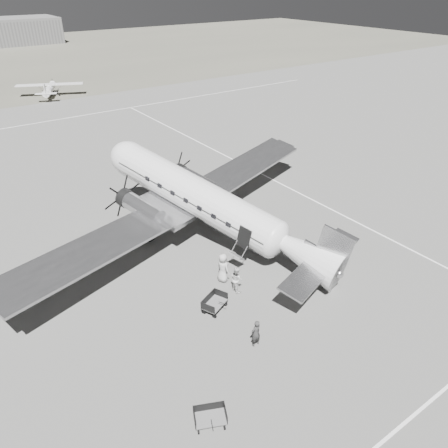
{
  "coord_description": "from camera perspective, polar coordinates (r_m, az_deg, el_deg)",
  "views": [
    {
      "loc": [
        -13.42,
        -19.29,
        16.7
      ],
      "look_at": [
        1.21,
        1.37,
        2.2
      ],
      "focal_mm": 35.0,
      "sensor_mm": 36.0,
      "label": 1
    }
  ],
  "objects": [
    {
      "name": "light_plane_right",
      "position": [
        76.39,
        -21.77,
        15.98
      ],
      "size": [
        12.69,
        11.72,
        2.12
      ],
      "primitive_type": null,
      "rotation": [
        0.0,
        0.0,
        -0.42
      ],
      "color": "silver",
      "rests_on": "ground"
    },
    {
      "name": "baggage_cart_far",
      "position": [
        20.2,
        -1.82,
        -23.98
      ],
      "size": [
        1.74,
        1.53,
        0.82
      ],
      "primitive_type": null,
      "rotation": [
        0.0,
        0.0,
        -0.43
      ],
      "color": "slate",
      "rests_on": "ground"
    },
    {
      "name": "baggage_cart_near",
      "position": [
        25.22,
        -1.24,
        -10.34
      ],
      "size": [
        1.89,
        1.65,
        0.89
      ],
      "primitive_type": null,
      "rotation": [
        0.0,
        0.0,
        0.42
      ],
      "color": "slate",
      "rests_on": "ground"
    },
    {
      "name": "taxi_line_horizon",
      "position": [
        63.04,
        -22.24,
        12.29
      ],
      "size": [
        90.0,
        0.15,
        0.01
      ],
      "primitive_type": "cube",
      "color": "white",
      "rests_on": "ground"
    },
    {
      "name": "passenger",
      "position": [
        27.06,
        -0.15,
        -5.73
      ],
      "size": [
        0.74,
        1.02,
        1.95
      ],
      "primitive_type": "imported",
      "rotation": [
        0.0,
        0.0,
        1.7
      ],
      "color": "#B6B6B4",
      "rests_on": "ground"
    },
    {
      "name": "ground_crew",
      "position": [
        23.01,
        4.18,
        -14.04
      ],
      "size": [
        0.61,
        0.42,
        1.59
      ],
      "primitive_type": "imported",
      "rotation": [
        0.0,
        0.0,
        3.22
      ],
      "color": "#2F2F2F",
      "rests_on": "ground"
    },
    {
      "name": "taxi_line_near",
      "position": [
        22.06,
        22.8,
        -22.62
      ],
      "size": [
        60.0,
        0.15,
        0.01
      ],
      "primitive_type": "cube",
      "color": "white",
      "rests_on": "ground"
    },
    {
      "name": "ramp_agent",
      "position": [
        26.38,
        1.65,
        -7.17
      ],
      "size": [
        0.7,
        0.86,
        1.67
      ],
      "primitive_type": "imported",
      "rotation": [
        0.0,
        0.0,
        1.49
      ],
      "color": "silver",
      "rests_on": "ground"
    },
    {
      "name": "ground",
      "position": [
        28.83,
        -0.4,
        -5.6
      ],
      "size": [
        260.0,
        260.0,
        0.0
      ],
      "primitive_type": "plane",
      "color": "#61615F",
      "rests_on": "ground"
    },
    {
      "name": "dc3_airliner",
      "position": [
        30.33,
        -2.19,
        2.56
      ],
      "size": [
        34.63,
        28.81,
        5.66
      ],
      "primitive_type": null,
      "rotation": [
        0.0,
        0.0,
        0.32
      ],
      "color": "#ABABAD",
      "rests_on": "ground"
    },
    {
      "name": "taxi_line_right",
      "position": [
        36.01,
        15.45,
        1.02
      ],
      "size": [
        0.15,
        80.0,
        0.01
      ],
      "primitive_type": "cube",
      "color": "white",
      "rests_on": "ground"
    }
  ]
}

